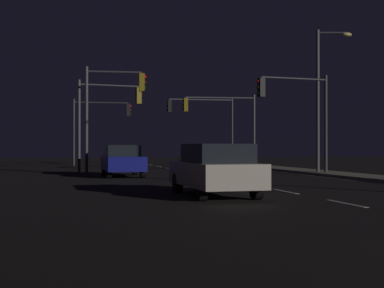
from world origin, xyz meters
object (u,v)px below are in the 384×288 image
object	(u,v)px
traffic_light_far_right	(222,114)
traffic_light_mid_left	(108,108)
car_oncoming	(122,160)
traffic_light_mid_right	(203,116)
car	(215,169)
traffic_light_far_left	(296,103)
traffic_light_overhead_east	(100,119)
street_lamp_far_end	(323,87)
traffic_light_near_left	(112,100)

from	to	relation	value
traffic_light_far_right	traffic_light_mid_left	bearing A→B (deg)	-145.51
car_oncoming	traffic_light_mid_left	bearing A→B (deg)	95.54
car_oncoming	traffic_light_mid_right	distance (m)	16.25
traffic_light_far_right	car	bearing A→B (deg)	-107.14
car	traffic_light_mid_left	world-z (taller)	traffic_light_mid_left
traffic_light_mid_left	traffic_light_far_left	bearing A→B (deg)	-30.62
car_oncoming	traffic_light_overhead_east	bearing A→B (deg)	90.38
car_oncoming	traffic_light_mid_right	bearing A→B (deg)	60.70
traffic_light_mid_left	traffic_light_overhead_east	bearing A→B (deg)	88.32
car	traffic_light_far_right	xyz separation A→B (m)	(6.66, 21.58, 2.97)
car	car_oncoming	world-z (taller)	same
car_oncoming	traffic_light_mid_right	world-z (taller)	traffic_light_mid_right
traffic_light_far_left	street_lamp_far_end	xyz separation A→B (m)	(2.05, 1.04, 0.96)
traffic_light_mid_right	traffic_light_far_right	xyz separation A→B (m)	(0.32, -4.01, -0.13)
car	street_lamp_far_end	bearing A→B (deg)	50.68
traffic_light_far_left	traffic_light_far_right	distance (m)	11.27
traffic_light_mid_left	traffic_light_far_right	size ratio (longest dim) A/B	1.00
traffic_light_mid_left	traffic_light_near_left	distance (m)	2.34
street_lamp_far_end	car_oncoming	bearing A→B (deg)	178.35
traffic_light_near_left	traffic_light_overhead_east	bearing A→B (deg)	88.72
car	traffic_light_overhead_east	world-z (taller)	traffic_light_overhead_east
street_lamp_far_end	car	bearing A→B (deg)	-129.32
car_oncoming	car	bearing A→B (deg)	-82.81
traffic_light_far_left	traffic_light_mid_right	xyz separation A→B (m)	(-0.92, 15.26, 0.17)
car	traffic_light_far_left	distance (m)	12.95
car	traffic_light_mid_right	world-z (taller)	traffic_light_mid_right
street_lamp_far_end	traffic_light_mid_left	bearing A→B (deg)	158.70
car	street_lamp_far_end	distance (m)	15.20
car	car_oncoming	distance (m)	11.77
traffic_light_mid_left	street_lamp_far_end	xyz separation A→B (m)	(11.17, -4.36, 1.03)
street_lamp_far_end	traffic_light_far_right	bearing A→B (deg)	104.56
car	traffic_light_far_right	world-z (taller)	traffic_light_far_right
car	traffic_light_near_left	distance (m)	13.89
traffic_light_overhead_east	traffic_light_near_left	xyz separation A→B (m)	(-0.28, -12.51, 0.37)
traffic_light_mid_right	street_lamp_far_end	xyz separation A→B (m)	(2.97, -14.22, 0.79)
traffic_light_far_left	traffic_light_near_left	xyz separation A→B (m)	(-9.10, 3.08, 0.21)
car	traffic_light_near_left	bearing A→B (deg)	97.85
car_oncoming	traffic_light_far_left	distance (m)	9.30
traffic_light_far_right	traffic_light_near_left	world-z (taller)	traffic_light_near_left
car_oncoming	traffic_light_far_left	size ratio (longest dim) A/B	0.86
traffic_light_mid_right	traffic_light_overhead_east	bearing A→B (deg)	177.66
traffic_light_mid_right	traffic_light_near_left	distance (m)	14.68
car	traffic_light_mid_right	bearing A→B (deg)	76.10
car_oncoming	traffic_light_far_right	world-z (taller)	traffic_light_far_right
traffic_light_mid_left	traffic_light_near_left	size ratio (longest dim) A/B	0.92
traffic_light_mid_right	traffic_light_far_right	world-z (taller)	traffic_light_mid_right
traffic_light_overhead_east	street_lamp_far_end	size ratio (longest dim) A/B	0.66
traffic_light_near_left	street_lamp_far_end	distance (m)	11.36
car	car_oncoming	xyz separation A→B (m)	(-1.47, 11.68, 0.00)
traffic_light_mid_right	traffic_light_near_left	world-z (taller)	traffic_light_near_left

